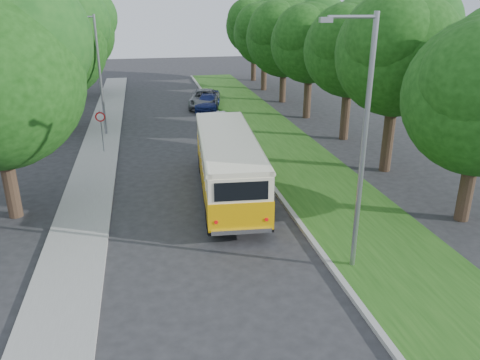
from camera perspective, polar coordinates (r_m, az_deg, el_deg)
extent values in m
plane|color=#262628|center=(17.12, -3.44, -7.84)|extent=(120.00, 120.00, 0.00)
cube|color=gray|center=(22.21, 3.84, -0.63)|extent=(0.20, 70.00, 0.15)
cube|color=#1E4B14|center=(22.93, 9.51, -0.20)|extent=(4.50, 70.00, 0.13)
cube|color=gray|center=(21.66, -18.13, -2.31)|extent=(2.20, 70.00, 0.12)
cylinder|color=#332319|center=(20.33, 26.04, -0.09)|extent=(0.56, 0.56, 3.35)
sphere|color=#133E0E|center=(18.29, 27.19, 10.69)|extent=(4.09, 4.09, 4.09)
cylinder|color=#332319|center=(24.84, 17.69, 5.76)|extent=(0.56, 0.56, 4.26)
sphere|color=#133E0E|center=(24.19, 18.70, 14.40)|extent=(5.98, 5.98, 5.98)
sphere|color=#133E0E|center=(25.15, 20.50, 17.16)|extent=(4.49, 4.49, 4.49)
sphere|color=#133E0E|center=(23.04, 17.85, 16.09)|extent=(4.19, 4.19, 4.19)
cylinder|color=#332319|center=(30.22, 12.77, 8.53)|extent=(0.56, 0.56, 3.95)
sphere|color=#133E0E|center=(29.69, 13.33, 15.16)|extent=(5.61, 5.61, 5.61)
sphere|color=#133E0E|center=(30.53, 14.81, 17.30)|extent=(4.21, 4.21, 4.21)
sphere|color=#133E0E|center=(28.65, 12.45, 16.45)|extent=(3.92, 3.92, 3.92)
cylinder|color=#332319|center=(35.53, 8.24, 10.57)|extent=(0.56, 0.56, 3.86)
sphere|color=#133E0E|center=(35.08, 8.54, 16.17)|extent=(5.64, 5.64, 5.64)
sphere|color=#133E0E|center=(35.88, 9.88, 18.01)|extent=(4.23, 4.23, 4.23)
sphere|color=#133E0E|center=(34.09, 7.63, 17.27)|extent=(3.95, 3.95, 3.95)
cylinder|color=#332319|center=(41.14, 5.25, 11.91)|extent=(0.56, 0.56, 3.58)
sphere|color=#133E0E|center=(40.73, 5.42, 16.83)|extent=(6.36, 6.36, 6.36)
sphere|color=#133E0E|center=(41.60, 6.76, 18.62)|extent=(4.77, 4.77, 4.77)
sphere|color=#133E0E|center=(39.65, 4.42, 17.89)|extent=(4.45, 4.45, 4.45)
cylinder|color=#332319|center=(46.81, 2.93, 13.14)|extent=(0.56, 0.56, 3.68)
sphere|color=#133E0E|center=(46.46, 3.01, 17.37)|extent=(5.91, 5.91, 5.91)
sphere|color=#133E0E|center=(47.24, 4.14, 18.85)|extent=(4.43, 4.43, 4.43)
sphere|color=#133E0E|center=(45.49, 2.14, 18.24)|extent=(4.14, 4.14, 4.14)
cylinder|color=#332319|center=(52.65, 1.66, 14.23)|extent=(0.56, 0.56, 4.05)
sphere|color=#133E0E|center=(52.34, 1.71, 18.22)|extent=(5.97, 5.97, 5.97)
sphere|color=#133E0E|center=(53.13, 2.73, 19.53)|extent=(4.48, 4.48, 4.48)
sphere|color=#133E0E|center=(51.38, 0.89, 19.00)|extent=(4.18, 4.18, 4.18)
cylinder|color=#332319|center=(20.65, -26.38, 0.66)|extent=(0.56, 0.56, 3.68)
sphere|color=#133E0E|center=(20.04, -24.93, 15.33)|extent=(5.10, 5.10, 5.10)
cylinder|color=#332319|center=(33.92, -21.03, 8.75)|extent=(0.56, 0.56, 3.68)
sphere|color=#133E0E|center=(33.42, -21.87, 14.95)|extent=(6.80, 6.80, 6.80)
sphere|color=#133E0E|center=(33.83, -19.94, 17.58)|extent=(5.10, 5.10, 5.10)
sphere|color=#133E0E|center=(32.71, -24.14, 16.05)|extent=(4.76, 4.76, 4.76)
cylinder|color=#332319|center=(45.64, -18.91, 11.86)|extent=(0.56, 0.56, 3.68)
sphere|color=#133E0E|center=(45.27, -19.48, 16.48)|extent=(6.80, 6.80, 6.80)
sphere|color=#133E0E|center=(45.76, -18.04, 18.39)|extent=(5.10, 5.10, 5.10)
sphere|color=#133E0E|center=(44.52, -21.10, 17.33)|extent=(4.76, 4.76, 4.76)
cylinder|color=gray|center=(14.53, 14.78, 3.29)|extent=(0.16, 0.16, 8.00)
cylinder|color=gray|center=(13.60, 13.55, 18.78)|extent=(1.40, 0.10, 0.10)
cube|color=gray|center=(13.31, 10.43, 18.66)|extent=(0.35, 0.16, 0.14)
cylinder|color=gray|center=(31.29, -16.67, 11.90)|extent=(0.16, 0.16, 7.50)
cylinder|color=gray|center=(31.04, -18.74, 18.33)|extent=(1.40, 0.10, 0.10)
cube|color=gray|center=(31.13, -20.16, 18.04)|extent=(0.35, 0.16, 0.14)
cylinder|color=gray|center=(27.87, -16.48, 5.60)|extent=(0.06, 0.06, 2.50)
cone|color=red|center=(27.61, -16.68, 7.38)|extent=(0.56, 0.02, 0.56)
cone|color=white|center=(27.59, -16.68, 7.37)|extent=(0.40, 0.02, 0.40)
imported|color=#A1A1A6|center=(25.02, -1.21, 3.53)|extent=(2.74, 4.58, 1.46)
imported|color=white|center=(31.29, -2.58, 6.92)|extent=(2.16, 4.06, 1.27)
imported|color=navy|center=(38.21, -3.97, 9.44)|extent=(2.67, 4.50, 1.22)
imported|color=slate|center=(39.15, -4.34, 9.86)|extent=(3.32, 5.46, 1.41)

